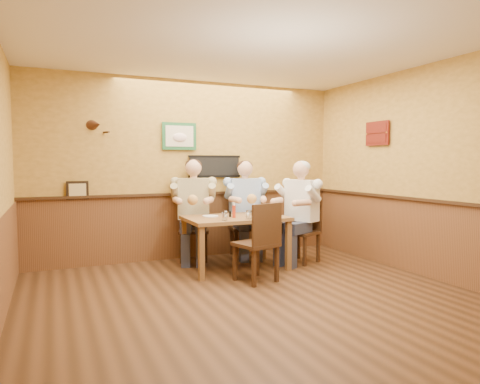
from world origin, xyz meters
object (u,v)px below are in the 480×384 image
at_px(cola_tumbler, 261,213).
at_px(salt_shaker, 226,214).
at_px(hot_sauce_bottle, 234,211).
at_px(dining_table, 235,223).
at_px(water_glass_left, 224,216).
at_px(chair_back_left, 194,229).
at_px(water_glass_mid, 249,215).
at_px(pepper_shaker, 230,214).
at_px(chair_near_side, 256,242).
at_px(diner_tan_shirt, 194,215).
at_px(diner_white_elder, 302,217).
at_px(chair_right_end, 302,231).
at_px(diner_blue_polo, 245,214).
at_px(chair_back_right, 245,226).

relative_size(cola_tumbler, salt_shaker, 1.42).
xyz_separation_m(cola_tumbler, hot_sauce_bottle, (-0.37, 0.11, 0.04)).
xyz_separation_m(dining_table, water_glass_left, (-0.29, -0.32, 0.15)).
bearing_deg(chair_back_left, water_glass_left, -66.01).
xyz_separation_m(water_glass_mid, pepper_shaker, (-0.15, 0.30, -0.02)).
height_order(chair_near_side, diner_tan_shirt, diner_tan_shirt).
bearing_deg(chair_near_side, diner_white_elder, -163.88).
distance_m(chair_right_end, salt_shaker, 1.26).
bearing_deg(dining_table, chair_near_side, -91.18).
height_order(hot_sauce_bottle, pepper_shaker, hot_sauce_bottle).
bearing_deg(hot_sauce_bottle, cola_tumbler, -15.86).
xyz_separation_m(chair_near_side, hot_sauce_bottle, (-0.05, 0.58, 0.34)).
height_order(diner_white_elder, cola_tumbler, diner_white_elder).
relative_size(chair_right_end, diner_tan_shirt, 0.69).
xyz_separation_m(chair_near_side, diner_white_elder, (1.09, 0.65, 0.18)).
xyz_separation_m(water_glass_left, water_glass_mid, (0.36, 0.01, 0.00)).
distance_m(chair_back_left, salt_shaker, 0.84).
bearing_deg(chair_near_side, diner_blue_polo, -123.65).
distance_m(chair_near_side, water_glass_mid, 0.49).
bearing_deg(diner_blue_polo, diner_tan_shirt, -171.75).
bearing_deg(water_glass_left, dining_table, 47.58).
height_order(salt_shaker, pepper_shaker, salt_shaker).
height_order(dining_table, chair_back_right, chair_back_right).
bearing_deg(salt_shaker, water_glass_left, -114.83).
distance_m(water_glass_left, hot_sauce_bottle, 0.31).
relative_size(water_glass_left, water_glass_mid, 0.94).
bearing_deg(pepper_shaker, chair_back_right, 52.23).
xyz_separation_m(chair_back_left, pepper_shaker, (0.29, -0.75, 0.30)).
height_order(dining_table, hot_sauce_bottle, hot_sauce_bottle).
bearing_deg(diner_blue_polo, diner_white_elder, -39.03).
bearing_deg(chair_back_right, water_glass_left, -115.27).
relative_size(chair_right_end, diner_blue_polo, 0.70).
distance_m(dining_table, salt_shaker, 0.20).
height_order(chair_back_right, diner_tan_shirt, diner_tan_shirt).
relative_size(chair_back_left, diner_blue_polo, 0.71).
xyz_separation_m(diner_tan_shirt, water_glass_mid, (0.44, -1.05, 0.11)).
bearing_deg(water_glass_left, diner_blue_polo, 53.41).
bearing_deg(diner_blue_polo, chair_back_right, 0.00).
bearing_deg(salt_shaker, chair_near_side, -78.64).
distance_m(chair_near_side, cola_tumbler, 0.65).
relative_size(diner_blue_polo, diner_white_elder, 1.00).
bearing_deg(pepper_shaker, cola_tumbler, -28.37).
bearing_deg(salt_shaker, chair_back_right, 49.15).
height_order(diner_blue_polo, pepper_shaker, diner_blue_polo).
bearing_deg(chair_back_right, chair_near_side, -97.64).
relative_size(diner_tan_shirt, diner_blue_polo, 1.01).
bearing_deg(water_glass_mid, dining_table, 102.15).
relative_size(chair_back_left, salt_shaker, 11.41).
relative_size(chair_right_end, salt_shaker, 11.23).
relative_size(diner_white_elder, water_glass_left, 12.56).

